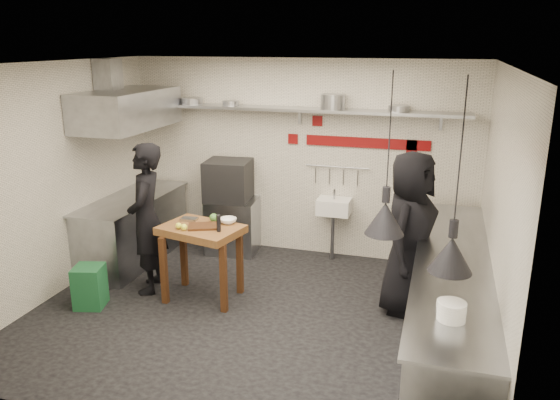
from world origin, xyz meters
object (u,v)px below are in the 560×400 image
(oven_stand, at_px, (233,225))
(chef_right, at_px, (409,234))
(green_bin, at_px, (90,286))
(chef_left, at_px, (147,219))
(combi_oven, at_px, (228,180))
(prep_table, at_px, (202,262))

(oven_stand, height_order, chef_right, chef_right)
(green_bin, relative_size, chef_left, 0.27)
(combi_oven, height_order, chef_right, chef_right)
(green_bin, bearing_deg, chef_left, 54.50)
(oven_stand, bearing_deg, combi_oven, -140.97)
(green_bin, distance_m, chef_right, 3.76)
(oven_stand, xyz_separation_m, green_bin, (-0.97, -2.15, -0.15))
(oven_stand, relative_size, combi_oven, 1.29)
(combi_oven, relative_size, green_bin, 1.24)
(oven_stand, height_order, prep_table, prep_table)
(chef_left, bearing_deg, prep_table, 69.75)
(oven_stand, bearing_deg, green_bin, -120.02)
(combi_oven, bearing_deg, prep_table, -86.00)
(combi_oven, xyz_separation_m, green_bin, (-0.92, -2.10, -0.84))
(oven_stand, distance_m, combi_oven, 0.69)
(combi_oven, relative_size, prep_table, 0.68)
(combi_oven, height_order, prep_table, combi_oven)
(chef_left, distance_m, chef_right, 3.14)
(prep_table, distance_m, chef_right, 2.46)
(combi_oven, xyz_separation_m, chef_right, (2.64, -1.11, -0.15))
(green_bin, bearing_deg, chef_right, 15.56)
(chef_right, bearing_deg, combi_oven, 82.01)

